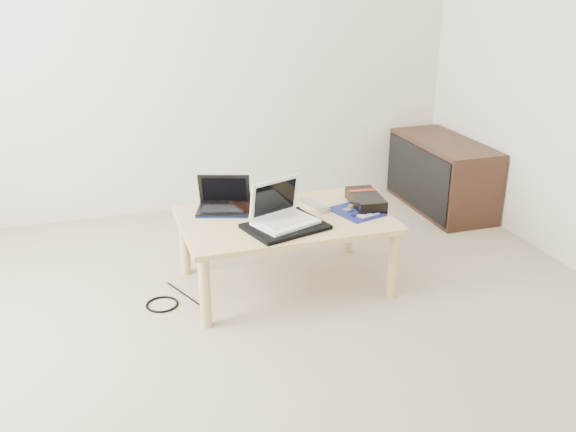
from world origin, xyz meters
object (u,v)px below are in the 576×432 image
object	(u,v)px
media_cabinet	(441,175)
gpu_box	(366,200)
white_laptop	(282,214)
netbook	(224,203)
coffee_table	(285,226)

from	to	relation	value
media_cabinet	gpu_box	distance (m)	1.22
gpu_box	white_laptop	bearing A→B (deg)	-165.11
netbook	white_laptop	xyz separation A→B (m)	(0.24, -0.31, 0.02)
coffee_table	white_laptop	world-z (taller)	white_laptop
media_cabinet	gpu_box	size ratio (longest dim) A/B	2.80
white_laptop	netbook	bearing A→B (deg)	127.53
coffee_table	gpu_box	xyz separation A→B (m)	(0.48, 0.03, 0.08)
media_cabinet	gpu_box	xyz separation A→B (m)	(-0.94, -0.76, 0.18)
white_laptop	media_cabinet	bearing A→B (deg)	31.61
white_laptop	gpu_box	size ratio (longest dim) A/B	1.13
coffee_table	netbook	distance (m)	0.36
media_cabinet	gpu_box	world-z (taller)	media_cabinet
coffee_table	white_laptop	xyz separation A→B (m)	(-0.05, -0.11, 0.11)
white_laptop	gpu_box	world-z (taller)	white_laptop
coffee_table	white_laptop	distance (m)	0.16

